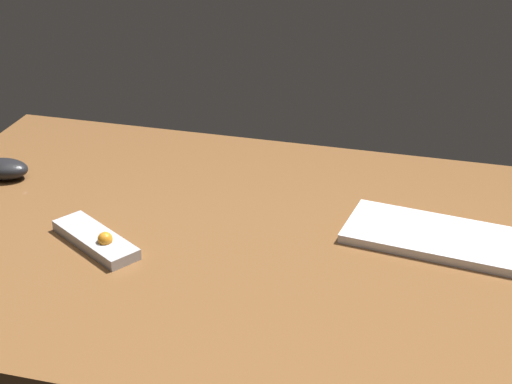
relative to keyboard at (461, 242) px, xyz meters
The scene contains 4 objects.
desk 30.52cm from the keyboard, 165.86° to the right, with size 140.00×84.00×2.00cm, color brown.
keyboard is the anchor object (origin of this frame).
computer_mouse 87.19cm from the keyboard, behind, with size 9.93×6.11×3.85cm, color black.
media_remote 60.88cm from the keyboard, 165.16° to the right, with size 18.39×14.56×3.57cm.
Camera 1 is at (27.92, -117.63, 73.34)cm, focal length 58.74 mm.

